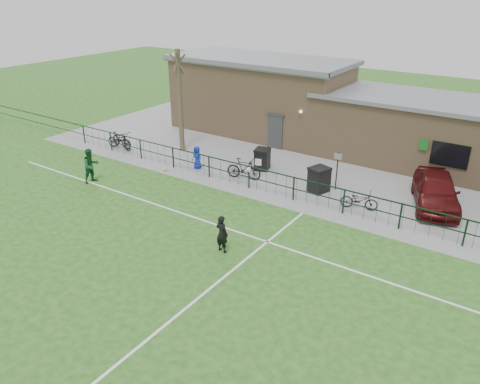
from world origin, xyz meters
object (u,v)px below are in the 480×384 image
Objects in this scene: bicycle_b at (119,140)px; ball_ground at (165,169)px; sign_post at (337,171)px; bicycle_e at (359,200)px; bare_tree at (180,102)px; wheelie_bin_left at (262,160)px; car_maroon at (436,190)px; bicycle_a at (122,140)px; bicycle_d at (244,169)px; outfield_player at (91,166)px; wheelie_bin_right at (319,180)px; spectator_child at (197,157)px.

bicycle_b reaches higher than ball_ground.
sign_post is 1.20× the size of bicycle_e.
bare_tree is 6.21m from wheelie_bin_left.
car_maroon is 19.65× the size of ball_ground.
bicycle_d is at bearing -74.95° from bicycle_a.
bare_tree is 3.36× the size of outfield_player.
bicycle_b is at bearing -173.06° from sign_post.
bicycle_a is at bearing 176.63° from wheelie_bin_left.
wheelie_bin_right is 12.91m from bicycle_a.
spectator_child is (-11.99, -2.45, -0.14)m from car_maroon.
sign_post is 8.63× the size of ball_ground.
bicycle_a reaches higher than bicycle_e.
wheelie_bin_left is at bearing -64.36° from bicycle_a.
wheelie_bin_right is 0.99m from sign_post.
wheelie_bin_left reaches higher than bicycle_e.
sign_post is at bearing 35.73° from bicycle_e.
outfield_player reaches higher than bicycle_b.
bicycle_d is 1.04× the size of outfield_player.
outfield_player is (-6.34, -6.37, 0.32)m from wheelie_bin_left.
wheelie_bin_left is 0.63× the size of bicycle_b.
bare_tree is at bearing 1.20° from outfield_player.
bare_tree is at bearing 151.43° from spectator_child.
bicycle_a is 1.12× the size of bicycle_d.
spectator_child is (2.67, -1.85, -2.35)m from bare_tree.
wheelie_bin_right is 0.93× the size of spectator_child.
bare_tree reaches higher than wheelie_bin_left.
bicycle_a is at bearing 77.08° from bicycle_d.
bicycle_b is at bearing -150.80° from bare_tree.
spectator_child is 5.47× the size of ball_ground.
sign_post is 9.21m from ball_ground.
outfield_player reaches higher than bicycle_a.
bicycle_a is 0.15m from bicycle_b.
bare_tree is 5.48× the size of wheelie_bin_left.
bicycle_a reaches higher than ball_ground.
bare_tree reaches higher than bicycle_b.
bicycle_e is at bearing -103.95° from bicycle_d.
bare_tree reaches higher than outfield_player.
wheelie_bin_left is 0.61× the size of outfield_player.
sign_post is (4.45, -0.29, 0.45)m from wheelie_bin_left.
sign_post is (0.61, 0.67, 0.41)m from wheelie_bin_right.
bicycle_a is (-3.32, -1.82, -2.43)m from bare_tree.
ball_ground is at bearing -91.64° from bicycle_a.
outfield_player is (-15.28, -6.94, 0.10)m from car_maroon.
spectator_child is (-6.89, -0.91, 0.05)m from wheelie_bin_right.
spectator_child is at bearing -168.08° from sign_post.
bicycle_b is 1.36× the size of spectator_child.
outfield_player is (-0.62, -6.34, -2.11)m from bare_tree.
wheelie_bin_right is at bearing 15.45° from ball_ground.
spectator_child is (6.10, 0.07, 0.11)m from bicycle_b.
spectator_child is (-2.96, -0.18, 0.07)m from bicycle_d.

